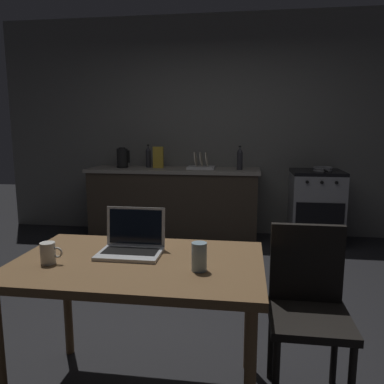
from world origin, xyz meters
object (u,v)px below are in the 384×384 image
object	(u,v)px
electric_kettle	(122,158)
chair	(308,301)
bottle_b	(148,157)
frying_pan	(323,169)
cereal_box	(158,157)
dish_rack	(201,165)
laptop	(132,245)
coffee_mug	(48,253)
dining_table	(138,275)
bottle	(240,158)
stove_oven	(315,207)
drinking_glass	(199,257)

from	to	relation	value
electric_kettle	chair	bearing A→B (deg)	-56.01
bottle_b	chair	bearing A→B (deg)	-61.39
electric_kettle	bottle_b	bearing A→B (deg)	13.96
frying_pan	cereal_box	bearing A→B (deg)	178.59
electric_kettle	dish_rack	distance (m)	1.02
laptop	coffee_mug	world-z (taller)	laptop
electric_kettle	frying_pan	world-z (taller)	electric_kettle
dining_table	cereal_box	size ratio (longest dim) A/B	4.54
laptop	bottle_b	size ratio (longest dim) A/B	1.08
bottle	frying_pan	bearing A→B (deg)	1.19
chair	dining_table	bearing A→B (deg)	-162.68
laptop	electric_kettle	world-z (taller)	electric_kettle
dining_table	chair	xyz separation A→B (m)	(0.85, 0.16, -0.15)
dining_table	laptop	size ratio (longest dim) A/B	3.84
dish_rack	bottle	bearing A→B (deg)	-5.94
cereal_box	dish_rack	bearing A→B (deg)	-2.07
chair	dish_rack	distance (m)	3.00
chair	electric_kettle	size ratio (longest dim) A/B	3.47
dining_table	cereal_box	world-z (taller)	cereal_box
bottle_b	dining_table	bearing A→B (deg)	-76.47
dining_table	chair	world-z (taller)	chair
chair	electric_kettle	world-z (taller)	electric_kettle
electric_kettle	dish_rack	xyz separation A→B (m)	(1.02, 0.00, -0.08)
coffee_mug	bottle_b	distance (m)	3.20
dining_table	chair	size ratio (longest dim) A/B	1.37
dish_rack	coffee_mug	bearing A→B (deg)	-96.85
dish_rack	stove_oven	bearing A→B (deg)	-0.10
bottle	drinking_glass	distance (m)	3.05
dish_rack	bottle_b	xyz separation A→B (m)	(-0.70, 0.08, 0.09)
dining_table	coffee_mug	bearing A→B (deg)	-165.69
bottle	bottle_b	distance (m)	1.19
stove_oven	bottle	world-z (taller)	bottle
drinking_glass	cereal_box	distance (m)	3.24
electric_kettle	drinking_glass	distance (m)	3.39
dining_table	cereal_box	xyz separation A→B (m)	(-0.59, 3.01, 0.35)
coffee_mug	cereal_box	xyz separation A→B (m)	(-0.18, 3.12, 0.22)
drinking_glass	cereal_box	size ratio (longest dim) A/B	0.49
dining_table	bottle	bearing A→B (deg)	81.50
dining_table	dish_rack	world-z (taller)	dish_rack
electric_kettle	dish_rack	size ratio (longest dim) A/B	0.76
coffee_mug	dish_rack	bearing A→B (deg)	83.15
dish_rack	bottle_b	bearing A→B (deg)	173.47
dining_table	electric_kettle	xyz separation A→B (m)	(-1.06, 2.99, 0.34)
stove_oven	bottle_b	size ratio (longest dim) A/B	3.00
dining_table	chair	bearing A→B (deg)	10.57
chair	coffee_mug	xyz separation A→B (m)	(-1.26, -0.26, 0.29)
electric_kettle	bottle	bearing A→B (deg)	-1.91
coffee_mug	dish_rack	distance (m)	3.12
frying_pan	bottle_b	world-z (taller)	bottle_b
chair	drinking_glass	world-z (taller)	chair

